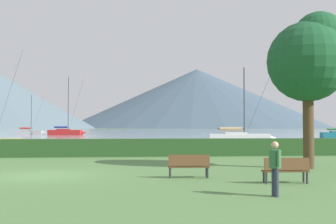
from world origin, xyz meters
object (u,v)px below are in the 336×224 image
object	(u,v)px
person_standing_walker	(275,164)
park_tree	(310,57)
sailboat_slip_0	(240,138)
park_bench_under_tree	(189,165)
park_bench_near_path	(286,169)
sailboat_slip_7	(29,132)
sailboat_slip_2	(66,132)

from	to	relation	value
person_standing_walker	park_tree	xyz separation A→B (m)	(4.59, 7.81, 4.56)
sailboat_slip_0	park_bench_under_tree	xyz separation A→B (m)	(-10.83, -32.74, -0.15)
park_bench_near_path	park_bench_under_tree	bearing A→B (deg)	151.07
sailboat_slip_7	park_bench_under_tree	bearing A→B (deg)	-72.56
sailboat_slip_0	park_bench_near_path	xyz separation A→B (m)	(-7.49, -34.66, -0.15)
park_bench_near_path	person_standing_walker	size ratio (longest dim) A/B	1.02
sailboat_slip_0	sailboat_slip_2	size ratio (longest dim) A/B	0.69
sailboat_slip_0	park_bench_under_tree	size ratio (longest dim) A/B	5.45
sailboat_slip_2	sailboat_slip_7	size ratio (longest dim) A/B	1.40
park_bench_near_path	park_bench_under_tree	world-z (taller)	same
sailboat_slip_7	person_standing_walker	distance (m)	94.54
sailboat_slip_0	park_tree	distance (m)	30.27
park_bench_under_tree	park_tree	size ratio (longest dim) A/B	0.22
sailboat_slip_7	sailboat_slip_2	bearing A→B (deg)	-30.78
sailboat_slip_7	sailboat_slip_0	bearing A→B (deg)	-54.51
park_bench_under_tree	park_tree	distance (m)	8.84
park_bench_near_path	person_standing_walker	bearing A→B (deg)	-115.68
sailboat_slip_0	park_bench_under_tree	world-z (taller)	sailboat_slip_0
sailboat_slip_0	sailboat_slip_7	xyz separation A→B (m)	(-37.28, 52.78, -0.07)
sailboat_slip_2	park_bench_near_path	distance (m)	84.25
park_bench_under_tree	park_tree	bearing A→B (deg)	28.27
sailboat_slip_7	park_tree	size ratio (longest dim) A/B	1.21
park_bench_under_tree	person_standing_walker	xyz separation A→B (m)	(1.97, -4.64, 0.44)
sailboat_slip_2	park_tree	world-z (taller)	sailboat_slip_2
person_standing_walker	park_bench_under_tree	bearing A→B (deg)	108.27
sailboat_slip_7	park_bench_under_tree	world-z (taller)	sailboat_slip_7
sailboat_slip_2	park_bench_near_path	world-z (taller)	sailboat_slip_2
park_bench_under_tree	person_standing_walker	distance (m)	5.06
park_bench_under_tree	park_tree	xyz separation A→B (m)	(6.56, 3.17, 5.00)
sailboat_slip_2	person_standing_walker	size ratio (longest dim) A/B	8.06
sailboat_slip_0	sailboat_slip_7	distance (m)	64.62
sailboat_slip_2	park_tree	xyz separation A→B (m)	(23.57, -76.67, 4.79)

